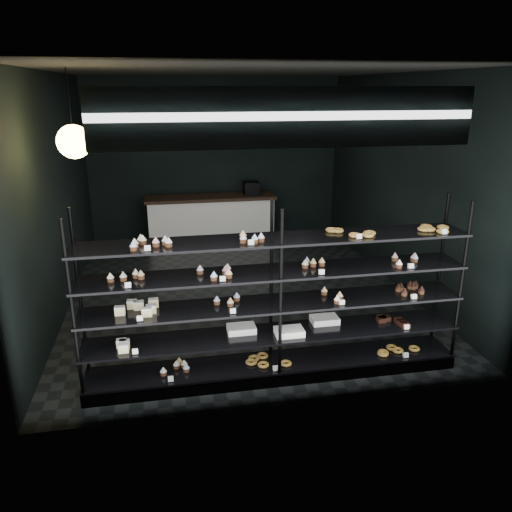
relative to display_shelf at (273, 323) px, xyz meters
name	(u,v)px	position (x,y,z in m)	size (l,w,h in m)	color
room	(238,188)	(0.01, 2.45, 0.97)	(5.01, 6.01, 3.20)	black
display_shelf	(273,323)	(0.00, 0.00, 0.00)	(4.00, 0.50, 1.91)	black
signage	(290,118)	(0.01, -0.48, 2.12)	(3.30, 0.05, 0.50)	#0D0E43
pendant_lamp	(74,142)	(-1.95, 0.94, 1.82)	(0.35, 0.35, 0.91)	black
service_counter	(212,220)	(-0.15, 4.95, -0.13)	(2.53, 0.65, 1.23)	silver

